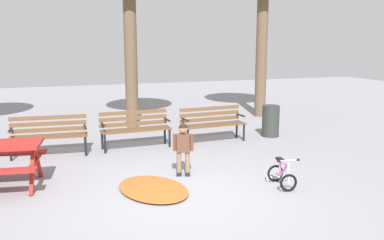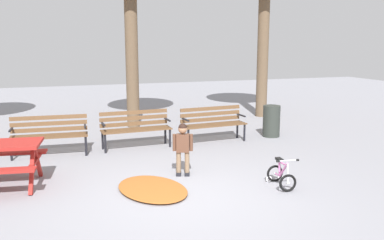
{
  "view_description": "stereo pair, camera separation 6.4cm",
  "coord_description": "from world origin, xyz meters",
  "px_view_note": "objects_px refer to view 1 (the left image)",
  "views": [
    {
      "loc": [
        -1.92,
        -5.89,
        2.43
      ],
      "look_at": [
        0.85,
        1.96,
        0.85
      ],
      "focal_mm": 38.83,
      "sensor_mm": 36.0,
      "label": 1
    },
    {
      "loc": [
        -1.86,
        -5.91,
        2.43
      ],
      "look_at": [
        0.85,
        1.96,
        0.85
      ],
      "focal_mm": 38.83,
      "sensor_mm": 36.0,
      "label": 2
    }
  ],
  "objects_px": {
    "park_bench_far_left": "(49,132)",
    "child_standing": "(183,145)",
    "park_bench_left": "(135,126)",
    "park_bench_right": "(212,121)",
    "trash_bin": "(271,121)",
    "kids_bicycle": "(282,175)"
  },
  "relations": [
    {
      "from": "child_standing",
      "to": "trash_bin",
      "type": "height_order",
      "value": "child_standing"
    },
    {
      "from": "child_standing",
      "to": "kids_bicycle",
      "type": "xyz_separation_m",
      "value": [
        1.39,
        -1.12,
        -0.37
      ]
    },
    {
      "from": "park_bench_far_left",
      "to": "child_standing",
      "type": "xyz_separation_m",
      "value": [
        2.29,
        -2.26,
        0.06
      ]
    },
    {
      "from": "child_standing",
      "to": "park_bench_far_left",
      "type": "bearing_deg",
      "value": 135.39
    },
    {
      "from": "kids_bicycle",
      "to": "trash_bin",
      "type": "relative_size",
      "value": 0.73
    },
    {
      "from": "trash_bin",
      "to": "child_standing",
      "type": "bearing_deg",
      "value": -143.85
    },
    {
      "from": "child_standing",
      "to": "kids_bicycle",
      "type": "bearing_deg",
      "value": -38.7
    },
    {
      "from": "trash_bin",
      "to": "kids_bicycle",
      "type": "bearing_deg",
      "value": -117.16
    },
    {
      "from": "park_bench_right",
      "to": "trash_bin",
      "type": "distance_m",
      "value": 1.65
    },
    {
      "from": "trash_bin",
      "to": "park_bench_left",
      "type": "bearing_deg",
      "value": 179.74
    },
    {
      "from": "park_bench_left",
      "to": "park_bench_right",
      "type": "height_order",
      "value": "same"
    },
    {
      "from": "park_bench_far_left",
      "to": "child_standing",
      "type": "relative_size",
      "value": 1.67
    },
    {
      "from": "park_bench_left",
      "to": "park_bench_far_left",
      "type": "bearing_deg",
      "value": -178.56
    },
    {
      "from": "park_bench_left",
      "to": "kids_bicycle",
      "type": "relative_size",
      "value": 2.73
    },
    {
      "from": "park_bench_left",
      "to": "child_standing",
      "type": "xyz_separation_m",
      "value": [
        0.4,
        -2.31,
        0.06
      ]
    },
    {
      "from": "park_bench_right",
      "to": "kids_bicycle",
      "type": "distance_m",
      "value": 3.39
    },
    {
      "from": "child_standing",
      "to": "trash_bin",
      "type": "distance_m",
      "value": 3.9
    },
    {
      "from": "park_bench_far_left",
      "to": "park_bench_left",
      "type": "height_order",
      "value": "same"
    },
    {
      "from": "park_bench_left",
      "to": "trash_bin",
      "type": "bearing_deg",
      "value": -0.26
    },
    {
      "from": "kids_bicycle",
      "to": "park_bench_left",
      "type": "bearing_deg",
      "value": 117.67
    },
    {
      "from": "park_bench_left",
      "to": "child_standing",
      "type": "bearing_deg",
      "value": -80.06
    },
    {
      "from": "kids_bicycle",
      "to": "park_bench_far_left",
      "type": "bearing_deg",
      "value": 137.49
    }
  ]
}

